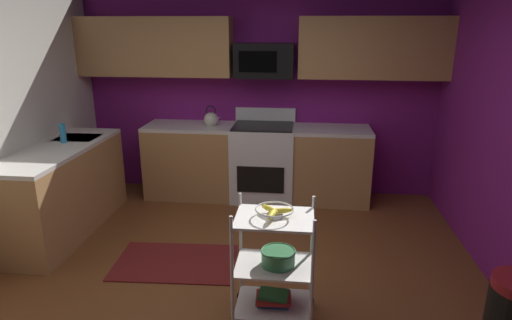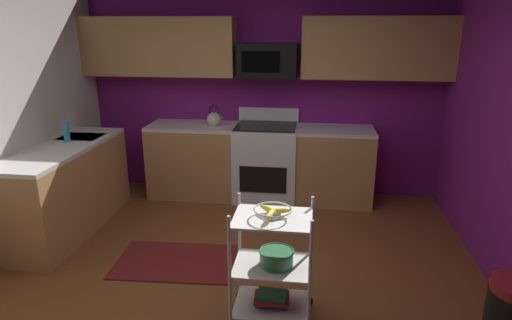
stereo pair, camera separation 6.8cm
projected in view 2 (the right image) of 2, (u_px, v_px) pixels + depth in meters
name	position (u px, v px, depth m)	size (l,w,h in m)	color
floor	(227.00, 293.00, 3.63)	(4.40, 4.80, 0.04)	brown
wall_back	(263.00, 91.00, 5.54)	(4.52, 0.06, 2.60)	#751970
counter_run	(191.00, 171.00, 5.14)	(3.58, 2.34, 0.92)	#B27F4C
oven_range	(266.00, 161.00, 5.46)	(0.76, 0.65, 1.10)	white
upper_cabinets	(259.00, 47.00, 5.19)	(4.40, 0.33, 0.70)	#B27F4C
microwave	(268.00, 61.00, 5.20)	(0.70, 0.39, 0.40)	black
rolling_cart	(272.00, 265.00, 3.15)	(0.61, 0.43, 0.91)	silver
fruit_bowl	(273.00, 211.00, 3.03)	(0.27, 0.27, 0.07)	silver
mixing_bowl_large	(276.00, 257.00, 3.13)	(0.25, 0.25, 0.11)	#387F4C
book_stack	(272.00, 298.00, 3.23)	(0.27, 0.20, 0.09)	#1E4C8C
kettle	(214.00, 119.00, 5.39)	(0.21, 0.18, 0.26)	beige
dish_soap_bottle	(66.00, 132.00, 4.63)	(0.06, 0.06, 0.20)	#2D8CBF
floor_rug	(176.00, 261.00, 4.07)	(1.10, 0.70, 0.01)	maroon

